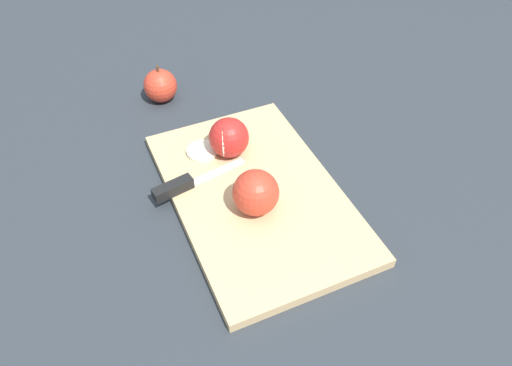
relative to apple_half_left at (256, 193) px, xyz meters
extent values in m
plane|color=#282D33|center=(0.03, -0.02, -0.06)|extent=(4.00, 4.00, 0.00)
cube|color=tan|center=(0.03, -0.02, -0.05)|extent=(0.45, 0.31, 0.02)
sphere|color=red|center=(0.00, 0.00, 0.00)|extent=(0.07, 0.07, 0.07)
cylinder|color=beige|center=(0.00, 0.01, 0.00)|extent=(0.06, 0.04, 0.07)
sphere|color=red|center=(0.14, -0.03, 0.00)|extent=(0.07, 0.07, 0.07)
cylinder|color=beige|center=(0.14, -0.02, 0.00)|extent=(0.06, 0.04, 0.07)
cube|color=silver|center=(0.11, 0.01, -0.04)|extent=(0.02, 0.10, 0.00)
cube|color=black|center=(0.10, 0.10, -0.03)|extent=(0.02, 0.07, 0.02)
cylinder|color=beige|center=(0.16, 0.02, -0.03)|extent=(0.06, 0.06, 0.01)
sphere|color=red|center=(0.38, 0.01, -0.02)|extent=(0.07, 0.07, 0.07)
cylinder|color=#4C3319|center=(0.38, 0.01, 0.02)|extent=(0.01, 0.00, 0.01)
camera|label=1|loc=(-0.46, 0.27, 0.56)|focal=35.00mm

